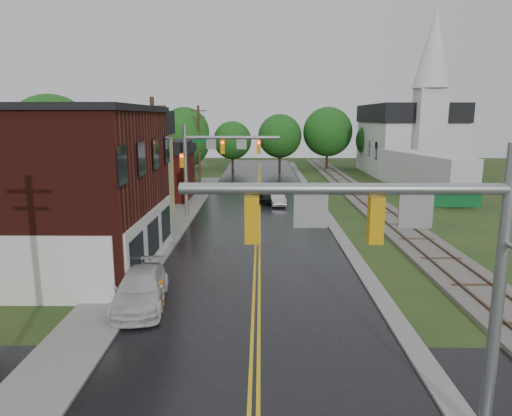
{
  "coord_description": "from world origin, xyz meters",
  "views": [
    {
      "loc": [
        0.17,
        -7.84,
        7.74
      ],
      "look_at": [
        -0.04,
        13.33,
        3.5
      ],
      "focal_mm": 32.0,
      "sensor_mm": 36.0,
      "label": 1
    }
  ],
  "objects_px": {
    "church": "(410,131)",
    "tree_left_b": "(53,141)",
    "traffic_signal_near": "(408,243)",
    "tree_left_c": "(127,148)",
    "utility_pole_c": "(199,144)",
    "sedan_silver": "(277,199)",
    "traffic_signal_far": "(213,154)",
    "suv_dark": "(267,194)",
    "brick_building": "(13,189)",
    "pickup_white": "(141,289)",
    "construction_barrel": "(157,294)",
    "tree_left_e": "(184,142)",
    "utility_pole_b": "(155,164)",
    "semi_trailer": "(423,171)"
  },
  "relations": [
    {
      "from": "church",
      "to": "tree_left_b",
      "type": "bearing_deg",
      "value": -150.01
    },
    {
      "from": "traffic_signal_near",
      "to": "tree_left_c",
      "type": "relative_size",
      "value": 0.96
    },
    {
      "from": "utility_pole_c",
      "to": "tree_left_b",
      "type": "relative_size",
      "value": 0.93
    },
    {
      "from": "sedan_silver",
      "to": "tree_left_b",
      "type": "bearing_deg",
      "value": 176.18
    },
    {
      "from": "traffic_signal_near",
      "to": "utility_pole_c",
      "type": "relative_size",
      "value": 0.82
    },
    {
      "from": "traffic_signal_near",
      "to": "tree_left_c",
      "type": "distance_m",
      "value": 41.67
    },
    {
      "from": "traffic_signal_far",
      "to": "traffic_signal_near",
      "type": "bearing_deg",
      "value": -74.48
    },
    {
      "from": "suv_dark",
      "to": "brick_building",
      "type": "bearing_deg",
      "value": -131.94
    },
    {
      "from": "pickup_white",
      "to": "traffic_signal_near",
      "type": "bearing_deg",
      "value": -50.85
    },
    {
      "from": "traffic_signal_far",
      "to": "brick_building",
      "type": "bearing_deg",
      "value": -126.92
    },
    {
      "from": "tree_left_b",
      "to": "construction_barrel",
      "type": "xyz_separation_m",
      "value": [
        13.71,
        -21.9,
        -5.2
      ]
    },
    {
      "from": "tree_left_c",
      "to": "construction_barrel",
      "type": "bearing_deg",
      "value": -72.0
    },
    {
      "from": "tree_left_e",
      "to": "construction_barrel",
      "type": "height_order",
      "value": "tree_left_e"
    },
    {
      "from": "tree_left_e",
      "to": "construction_barrel",
      "type": "distance_m",
      "value": 36.46
    },
    {
      "from": "utility_pole_b",
      "to": "suv_dark",
      "type": "relative_size",
      "value": 1.76
    },
    {
      "from": "church",
      "to": "construction_barrel",
      "type": "relative_size",
      "value": 19.31
    },
    {
      "from": "tree_left_c",
      "to": "semi_trailer",
      "type": "height_order",
      "value": "tree_left_c"
    },
    {
      "from": "utility_pole_c",
      "to": "tree_left_c",
      "type": "bearing_deg",
      "value": -149.8
    },
    {
      "from": "utility_pole_c",
      "to": "pickup_white",
      "type": "bearing_deg",
      "value": -86.63
    },
    {
      "from": "tree_left_e",
      "to": "semi_trailer",
      "type": "height_order",
      "value": "tree_left_e"
    },
    {
      "from": "church",
      "to": "brick_building",
      "type": "bearing_deg",
      "value": -129.98
    },
    {
      "from": "tree_left_e",
      "to": "pickup_white",
      "type": "relative_size",
      "value": 1.65
    },
    {
      "from": "brick_building",
      "to": "pickup_white",
      "type": "xyz_separation_m",
      "value": [
        7.68,
        -5.0,
        -3.43
      ]
    },
    {
      "from": "utility_pole_c",
      "to": "tree_left_b",
      "type": "distance_m",
      "value": 16.42
    },
    {
      "from": "tree_left_b",
      "to": "semi_trailer",
      "type": "height_order",
      "value": "tree_left_b"
    },
    {
      "from": "sedan_silver",
      "to": "utility_pole_c",
      "type": "bearing_deg",
      "value": 120.94
    },
    {
      "from": "traffic_signal_far",
      "to": "utility_pole_b",
      "type": "relative_size",
      "value": 0.82
    },
    {
      "from": "brick_building",
      "to": "suv_dark",
      "type": "height_order",
      "value": "brick_building"
    },
    {
      "from": "traffic_signal_near",
      "to": "tree_left_e",
      "type": "distance_m",
      "value": 45.59
    },
    {
      "from": "suv_dark",
      "to": "utility_pole_c",
      "type": "bearing_deg",
      "value": 120.38
    },
    {
      "from": "tree_left_b",
      "to": "suv_dark",
      "type": "height_order",
      "value": "tree_left_b"
    },
    {
      "from": "pickup_white",
      "to": "brick_building",
      "type": "bearing_deg",
      "value": 140.13
    },
    {
      "from": "brick_building",
      "to": "utility_pole_b",
      "type": "bearing_deg",
      "value": 50.93
    },
    {
      "from": "tree_left_e",
      "to": "suv_dark",
      "type": "relative_size",
      "value": 1.6
    },
    {
      "from": "utility_pole_b",
      "to": "sedan_silver",
      "type": "xyz_separation_m",
      "value": [
        8.45,
        10.16,
        -4.12
      ]
    },
    {
      "from": "utility_pole_b",
      "to": "pickup_white",
      "type": "xyz_separation_m",
      "value": [
        2.0,
        -12.0,
        -4.0
      ]
    },
    {
      "from": "tree_left_e",
      "to": "suv_dark",
      "type": "xyz_separation_m",
      "value": [
        9.65,
        -11.8,
        -4.1
      ]
    },
    {
      "from": "tree_left_c",
      "to": "construction_barrel",
      "type": "height_order",
      "value": "tree_left_c"
    },
    {
      "from": "construction_barrel",
      "to": "utility_pole_b",
      "type": "bearing_deg",
      "value": 102.52
    },
    {
      "from": "tree_left_c",
      "to": "pickup_white",
      "type": "xyz_separation_m",
      "value": [
        9.05,
        -29.9,
        -3.79
      ]
    },
    {
      "from": "traffic_signal_far",
      "to": "utility_pole_c",
      "type": "bearing_deg",
      "value": 101.09
    },
    {
      "from": "utility_pole_b",
      "to": "pickup_white",
      "type": "distance_m",
      "value": 12.81
    },
    {
      "from": "tree_left_e",
      "to": "pickup_white",
      "type": "height_order",
      "value": "tree_left_e"
    },
    {
      "from": "tree_left_c",
      "to": "tree_left_e",
      "type": "bearing_deg",
      "value": 50.19
    },
    {
      "from": "traffic_signal_far",
      "to": "tree_left_c",
      "type": "height_order",
      "value": "tree_left_c"
    },
    {
      "from": "traffic_signal_near",
      "to": "utility_pole_b",
      "type": "distance_m",
      "value": 22.49
    },
    {
      "from": "brick_building",
      "to": "tree_left_e",
      "type": "height_order",
      "value": "brick_building"
    },
    {
      "from": "tree_left_b",
      "to": "construction_barrel",
      "type": "relative_size",
      "value": 9.36
    },
    {
      "from": "construction_barrel",
      "to": "pickup_white",
      "type": "bearing_deg",
      "value": 180.0
    },
    {
      "from": "tree_left_e",
      "to": "semi_trailer",
      "type": "relative_size",
      "value": 0.58
    }
  ]
}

